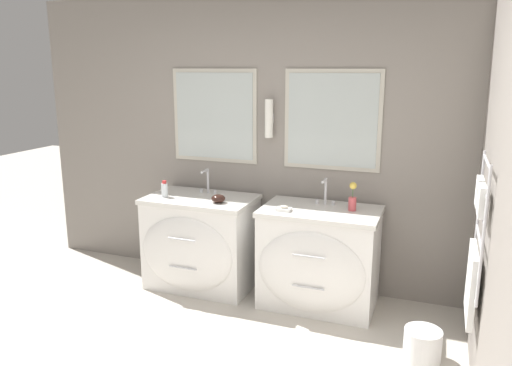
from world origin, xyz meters
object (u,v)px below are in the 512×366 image
flower_vase (353,198)px  amenity_bowl (218,199)px  waste_bin (422,344)px  vanity_right (318,258)px  vanity_left (200,242)px  toiletry_bottle (165,189)px

flower_vase → amenity_bowl: bearing=-171.6°
amenity_bowl → waste_bin: amenity_bowl is taller
amenity_bowl → waste_bin: size_ratio=0.47×
amenity_bowl → vanity_right: bearing=4.8°
vanity_left → flower_vase: (1.34, 0.09, 0.51)m
vanity_left → waste_bin: size_ratio=3.76×
toiletry_bottle → amenity_bowl: (0.53, -0.01, -0.03)m
vanity_right → flower_vase: flower_vase is taller
vanity_right → flower_vase: (0.24, 0.09, 0.51)m
toiletry_bottle → flower_vase: bearing=5.3°
waste_bin → toiletry_bottle: bearing=168.4°
vanity_right → waste_bin: vanity_right is taller
flower_vase → vanity_right: bearing=-159.5°
amenity_bowl → flower_vase: flower_vase is taller
vanity_left → waste_bin: bearing=-15.0°
flower_vase → waste_bin: size_ratio=0.92×
flower_vase → waste_bin: (0.62, -0.62, -0.82)m
vanity_left → vanity_right: (1.09, 0.00, 0.00)m
toiletry_bottle → amenity_bowl: 0.53m
vanity_right → waste_bin: (0.87, -0.53, -0.31)m
vanity_left → toiletry_bottle: toiletry_bottle is taller
vanity_left → toiletry_bottle: (-0.30, -0.06, 0.48)m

